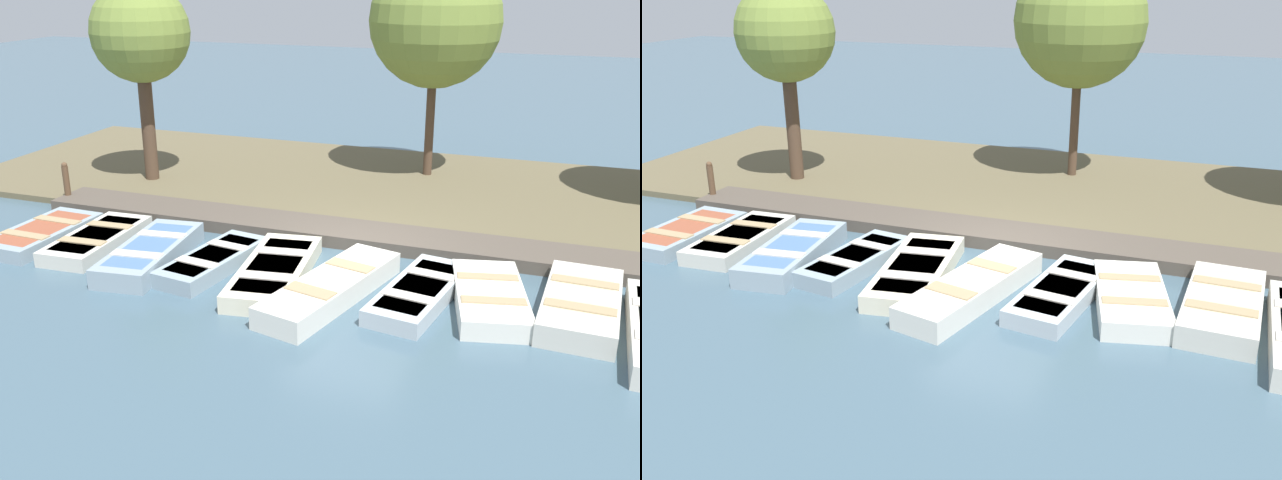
# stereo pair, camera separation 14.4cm
# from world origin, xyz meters

# --- Properties ---
(ground_plane) EXTENTS (80.00, 80.00, 0.00)m
(ground_plane) POSITION_xyz_m (0.00, 0.00, 0.00)
(ground_plane) COLOR #425B6B
(shore_bank) EXTENTS (8.00, 24.00, 0.16)m
(shore_bank) POSITION_xyz_m (-5.00, 0.00, 0.08)
(shore_bank) COLOR brown
(shore_bank) RESTS_ON ground_plane
(dock_walkway) EXTENTS (1.27, 15.69, 0.28)m
(dock_walkway) POSITION_xyz_m (-1.14, 0.00, 0.14)
(dock_walkway) COLOR #51473D
(dock_walkway) RESTS_ON ground_plane
(rowboat_0) EXTENTS (2.68, 1.33, 0.33)m
(rowboat_0) POSITION_xyz_m (1.21, -6.67, 0.16)
(rowboat_0) COLOR #8C9EA8
(rowboat_0) RESTS_ON ground_plane
(rowboat_1) EXTENTS (2.78, 1.26, 0.33)m
(rowboat_1) POSITION_xyz_m (1.10, -5.32, 0.16)
(rowboat_1) COLOR beige
(rowboat_1) RESTS_ON ground_plane
(rowboat_2) EXTENTS (3.10, 1.45, 0.42)m
(rowboat_2) POSITION_xyz_m (1.48, -3.75, 0.21)
(rowboat_2) COLOR #8C9EA8
(rowboat_2) RESTS_ON ground_plane
(rowboat_3) EXTENTS (2.79, 1.36, 0.34)m
(rowboat_3) POSITION_xyz_m (1.32, -2.41, 0.17)
(rowboat_3) COLOR #8C9EA8
(rowboat_3) RESTS_ON ground_plane
(rowboat_4) EXTENTS (3.36, 1.62, 0.36)m
(rowboat_4) POSITION_xyz_m (1.41, -1.04, 0.18)
(rowboat_4) COLOR beige
(rowboat_4) RESTS_ON ground_plane
(rowboat_5) EXTENTS (3.63, 1.77, 0.44)m
(rowboat_5) POSITION_xyz_m (1.84, 0.24, 0.22)
(rowboat_5) COLOR silver
(rowboat_5) RESTS_ON ground_plane
(rowboat_6) EXTENTS (2.99, 1.47, 0.33)m
(rowboat_6) POSITION_xyz_m (1.37, 1.77, 0.16)
(rowboat_6) COLOR #B2BCC1
(rowboat_6) RESTS_ON ground_plane
(rowboat_7) EXTENTS (2.84, 1.75, 0.38)m
(rowboat_7) POSITION_xyz_m (1.21, 2.99, 0.19)
(rowboat_7) COLOR silver
(rowboat_7) RESTS_ON ground_plane
(rowboat_8) EXTENTS (2.92, 1.40, 0.43)m
(rowboat_8) POSITION_xyz_m (1.03, 4.51, 0.21)
(rowboat_8) COLOR beige
(rowboat_8) RESTS_ON ground_plane
(mooring_post_near) EXTENTS (0.16, 0.16, 1.12)m
(mooring_post_near) POSITION_xyz_m (-1.06, -7.76, 0.56)
(mooring_post_near) COLOR brown
(mooring_post_near) RESTS_ON ground_plane
(park_tree_far_left) EXTENTS (2.58, 2.58, 5.36)m
(park_tree_far_left) POSITION_xyz_m (-3.44, -6.81, 4.01)
(park_tree_far_left) COLOR #4C3828
(park_tree_far_left) RESTS_ON ground_plane
(park_tree_left) EXTENTS (3.50, 3.50, 6.07)m
(park_tree_left) POSITION_xyz_m (-6.45, 0.26, 4.31)
(park_tree_left) COLOR #4C3828
(park_tree_left) RESTS_ON ground_plane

